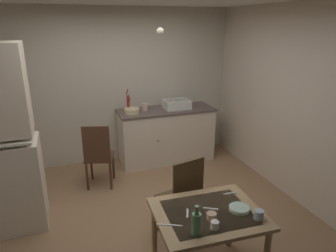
{
  "coord_description": "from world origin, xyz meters",
  "views": [
    {
      "loc": [
        -0.86,
        -3.25,
        2.34
      ],
      "look_at": [
        0.27,
        -0.04,
        1.2
      ],
      "focal_mm": 32.9,
      "sensor_mm": 36.0,
      "label": 1
    }
  ],
  "objects_px": {
    "hand_pump": "(128,102)",
    "teacup_cream": "(259,215)",
    "chair_far_side": "(182,197)",
    "chair_by_counter": "(99,155)",
    "mixing_bowl_counter": "(132,111)",
    "serving_bowl_wide": "(239,208)",
    "glass_bottle": "(196,223)",
    "sink_basin": "(177,104)",
    "dining_table": "(208,222)"
  },
  "relations": [
    {
      "from": "mixing_bowl_counter",
      "to": "glass_bottle",
      "type": "relative_size",
      "value": 0.97
    },
    {
      "from": "chair_far_side",
      "to": "serving_bowl_wide",
      "type": "height_order",
      "value": "chair_far_side"
    },
    {
      "from": "sink_basin",
      "to": "teacup_cream",
      "type": "distance_m",
      "value": 2.97
    },
    {
      "from": "hand_pump",
      "to": "teacup_cream",
      "type": "distance_m",
      "value": 3.04
    },
    {
      "from": "hand_pump",
      "to": "dining_table",
      "type": "relative_size",
      "value": 0.39
    },
    {
      "from": "mixing_bowl_counter",
      "to": "teacup_cream",
      "type": "xyz_separation_m",
      "value": [
        0.45,
        -2.89,
        -0.21
      ]
    },
    {
      "from": "sink_basin",
      "to": "serving_bowl_wide",
      "type": "distance_m",
      "value": 2.82
    },
    {
      "from": "mixing_bowl_counter",
      "to": "chair_by_counter",
      "type": "bearing_deg",
      "value": -138.54
    },
    {
      "from": "chair_far_side",
      "to": "chair_by_counter",
      "type": "distance_m",
      "value": 1.64
    },
    {
      "from": "mixing_bowl_counter",
      "to": "glass_bottle",
      "type": "distance_m",
      "value": 2.9
    },
    {
      "from": "chair_by_counter",
      "to": "glass_bottle",
      "type": "height_order",
      "value": "chair_by_counter"
    },
    {
      "from": "mixing_bowl_counter",
      "to": "serving_bowl_wide",
      "type": "relative_size",
      "value": 1.35
    },
    {
      "from": "sink_basin",
      "to": "serving_bowl_wide",
      "type": "relative_size",
      "value": 2.39
    },
    {
      "from": "hand_pump",
      "to": "teacup_cream",
      "type": "xyz_separation_m",
      "value": [
        0.49,
        -2.98,
        -0.34
      ]
    },
    {
      "from": "sink_basin",
      "to": "chair_by_counter",
      "type": "height_order",
      "value": "sink_basin"
    },
    {
      "from": "dining_table",
      "to": "sink_basin",
      "type": "bearing_deg",
      "value": 75.08
    },
    {
      "from": "sink_basin",
      "to": "dining_table",
      "type": "height_order",
      "value": "sink_basin"
    },
    {
      "from": "mixing_bowl_counter",
      "to": "serving_bowl_wide",
      "type": "xyz_separation_m",
      "value": [
        0.36,
        -2.72,
        -0.24
      ]
    },
    {
      "from": "sink_basin",
      "to": "mixing_bowl_counter",
      "type": "height_order",
      "value": "sink_basin"
    },
    {
      "from": "teacup_cream",
      "to": "glass_bottle",
      "type": "xyz_separation_m",
      "value": [
        -0.6,
        -0.0,
        0.06
      ]
    },
    {
      "from": "dining_table",
      "to": "serving_bowl_wide",
      "type": "distance_m",
      "value": 0.31
    },
    {
      "from": "dining_table",
      "to": "chair_by_counter",
      "type": "bearing_deg",
      "value": 109.15
    },
    {
      "from": "mixing_bowl_counter",
      "to": "chair_far_side",
      "type": "distance_m",
      "value": 2.09
    },
    {
      "from": "mixing_bowl_counter",
      "to": "teacup_cream",
      "type": "height_order",
      "value": "mixing_bowl_counter"
    },
    {
      "from": "mixing_bowl_counter",
      "to": "chair_by_counter",
      "type": "height_order",
      "value": "mixing_bowl_counter"
    },
    {
      "from": "sink_basin",
      "to": "glass_bottle",
      "type": "distance_m",
      "value": 3.1
    },
    {
      "from": "hand_pump",
      "to": "sink_basin",
      "type": "bearing_deg",
      "value": -3.09
    },
    {
      "from": "dining_table",
      "to": "serving_bowl_wide",
      "type": "height_order",
      "value": "serving_bowl_wide"
    },
    {
      "from": "dining_table",
      "to": "teacup_cream",
      "type": "bearing_deg",
      "value": -32.52
    },
    {
      "from": "mixing_bowl_counter",
      "to": "dining_table",
      "type": "distance_m",
      "value": 2.68
    },
    {
      "from": "serving_bowl_wide",
      "to": "hand_pump",
      "type": "bearing_deg",
      "value": 98.02
    },
    {
      "from": "dining_table",
      "to": "glass_bottle",
      "type": "xyz_separation_m",
      "value": [
        -0.23,
        -0.24,
        0.21
      ]
    },
    {
      "from": "mixing_bowl_counter",
      "to": "chair_far_side",
      "type": "relative_size",
      "value": 0.25
    },
    {
      "from": "hand_pump",
      "to": "chair_by_counter",
      "type": "height_order",
      "value": "hand_pump"
    },
    {
      "from": "sink_basin",
      "to": "teacup_cream",
      "type": "relative_size",
      "value": 5.3
    },
    {
      "from": "sink_basin",
      "to": "mixing_bowl_counter",
      "type": "xyz_separation_m",
      "value": [
        -0.8,
        -0.05,
        -0.04
      ]
    },
    {
      "from": "hand_pump",
      "to": "glass_bottle",
      "type": "relative_size",
      "value": 1.51
    },
    {
      "from": "hand_pump",
      "to": "teacup_cream",
      "type": "relative_size",
      "value": 4.69
    },
    {
      "from": "mixing_bowl_counter",
      "to": "serving_bowl_wide",
      "type": "distance_m",
      "value": 2.75
    },
    {
      "from": "chair_far_side",
      "to": "chair_by_counter",
      "type": "height_order",
      "value": "chair_far_side"
    },
    {
      "from": "hand_pump",
      "to": "chair_by_counter",
      "type": "xyz_separation_m",
      "value": [
        -0.61,
        -0.66,
        -0.58
      ]
    },
    {
      "from": "dining_table",
      "to": "chair_far_side",
      "type": "height_order",
      "value": "chair_far_side"
    },
    {
      "from": "glass_bottle",
      "to": "teacup_cream",
      "type": "bearing_deg",
      "value": 0.44
    },
    {
      "from": "mixing_bowl_counter",
      "to": "hand_pump",
      "type": "bearing_deg",
      "value": 109.39
    },
    {
      "from": "sink_basin",
      "to": "chair_far_side",
      "type": "xyz_separation_m",
      "value": [
        -0.72,
        -2.09,
        -0.49
      ]
    },
    {
      "from": "sink_basin",
      "to": "dining_table",
      "type": "distance_m",
      "value": 2.83
    },
    {
      "from": "mixing_bowl_counter",
      "to": "serving_bowl_wide",
      "type": "bearing_deg",
      "value": -82.4
    },
    {
      "from": "sink_basin",
      "to": "chair_by_counter",
      "type": "xyz_separation_m",
      "value": [
        -1.45,
        -0.62,
        -0.49
      ]
    },
    {
      "from": "mixing_bowl_counter",
      "to": "chair_far_side",
      "type": "bearing_deg",
      "value": -87.72
    },
    {
      "from": "chair_far_side",
      "to": "sink_basin",
      "type": "bearing_deg",
      "value": 70.93
    }
  ]
}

